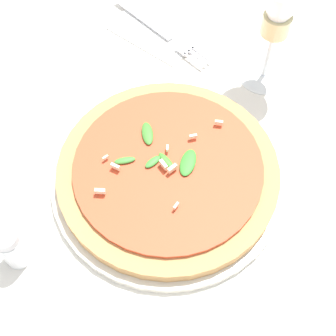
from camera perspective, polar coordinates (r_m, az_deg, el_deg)
The scene contains 6 objects.
ground_plane at distance 0.64m, azimuth 0.28°, elevation 0.62°, with size 6.00×6.00×0.00m, color silver.
pizza_arugula_main at distance 0.61m, azimuth -0.00°, elevation -0.63°, with size 0.31×0.31×0.05m.
wine_glass at distance 0.67m, azimuth 13.31°, elevation 17.66°, with size 0.08×0.08×0.17m.
napkin at distance 0.81m, azimuth -1.48°, elevation 16.50°, with size 0.16×0.11×0.01m.
fork at distance 0.80m, azimuth -1.09°, elevation 16.50°, with size 0.21×0.02×0.00m.
shaker_pepper at distance 0.58m, azimuth -18.46°, elevation -9.14°, with size 0.03×0.03×0.07m.
Camera 1 is at (0.24, -0.24, 0.55)m, focal length 50.00 mm.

